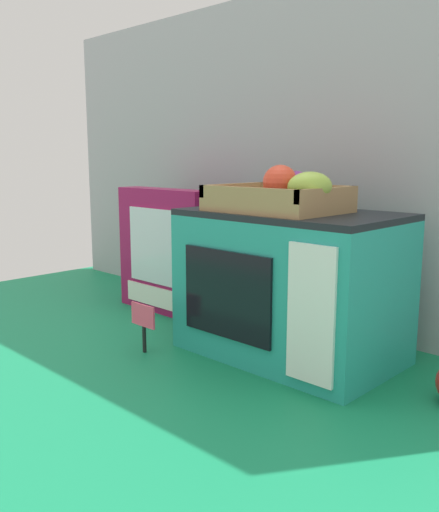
{
  "coord_description": "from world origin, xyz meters",
  "views": [
    {
      "loc": [
        0.84,
        -0.86,
        0.39
      ],
      "look_at": [
        -0.0,
        0.01,
        0.17
      ],
      "focal_mm": 38.72,
      "sensor_mm": 36.0,
      "label": 1
    }
  ],
  "objects_px": {
    "toy_microwave": "(290,285)",
    "price_sign": "(143,321)",
    "food_groups_crate": "(282,196)",
    "cookie_set_box": "(164,251)"
  },
  "relations": [
    {
      "from": "food_groups_crate",
      "to": "cookie_set_box",
      "type": "distance_m",
      "value": 0.45
    },
    {
      "from": "toy_microwave",
      "to": "food_groups_crate",
      "type": "distance_m",
      "value": 0.18
    },
    {
      "from": "toy_microwave",
      "to": "food_groups_crate",
      "type": "xyz_separation_m",
      "value": [
        -0.0,
        -0.03,
        0.17
      ]
    },
    {
      "from": "food_groups_crate",
      "to": "cookie_set_box",
      "type": "xyz_separation_m",
      "value": [
        -0.42,
        0.06,
        -0.16
      ]
    },
    {
      "from": "toy_microwave",
      "to": "cookie_set_box",
      "type": "height_order",
      "value": "cookie_set_box"
    },
    {
      "from": "toy_microwave",
      "to": "food_groups_crate",
      "type": "bearing_deg",
      "value": -90.91
    },
    {
      "from": "toy_microwave",
      "to": "price_sign",
      "type": "bearing_deg",
      "value": -138.28
    },
    {
      "from": "food_groups_crate",
      "to": "price_sign",
      "type": "distance_m",
      "value": 0.37
    },
    {
      "from": "food_groups_crate",
      "to": "price_sign",
      "type": "bearing_deg",
      "value": -142.87
    },
    {
      "from": "price_sign",
      "to": "food_groups_crate",
      "type": "bearing_deg",
      "value": 37.13
    }
  ]
}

